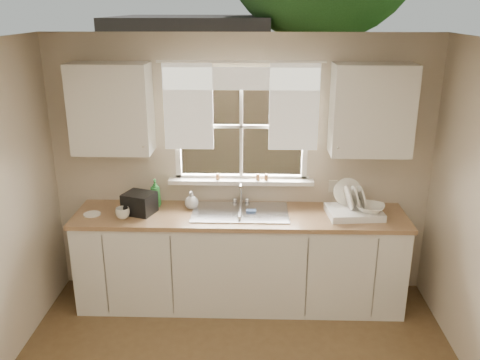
{
  "coord_description": "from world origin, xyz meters",
  "views": [
    {
      "loc": [
        0.13,
        -2.61,
        2.72
      ],
      "look_at": [
        0.0,
        1.65,
        1.25
      ],
      "focal_mm": 38.0,
      "sensor_mm": 36.0,
      "label": 1
    }
  ],
  "objects_px": {
    "cup": "(123,213)",
    "black_appliance": "(140,203)",
    "dish_rack": "(354,209)",
    "soap_bottle_a": "(155,193)"
  },
  "relations": [
    {
      "from": "dish_rack",
      "to": "cup",
      "type": "bearing_deg",
      "value": -176.38
    },
    {
      "from": "cup",
      "to": "black_appliance",
      "type": "relative_size",
      "value": 0.49
    },
    {
      "from": "black_appliance",
      "to": "soap_bottle_a",
      "type": "bearing_deg",
      "value": 74.35
    },
    {
      "from": "cup",
      "to": "black_appliance",
      "type": "height_order",
      "value": "black_appliance"
    },
    {
      "from": "soap_bottle_a",
      "to": "black_appliance",
      "type": "xyz_separation_m",
      "value": [
        -0.12,
        -0.17,
        -0.04
      ]
    },
    {
      "from": "dish_rack",
      "to": "soap_bottle_a",
      "type": "distance_m",
      "value": 1.85
    },
    {
      "from": "black_appliance",
      "to": "cup",
      "type": "bearing_deg",
      "value": -115.01
    },
    {
      "from": "dish_rack",
      "to": "black_appliance",
      "type": "relative_size",
      "value": 1.95
    },
    {
      "from": "soap_bottle_a",
      "to": "black_appliance",
      "type": "bearing_deg",
      "value": -141.48
    },
    {
      "from": "dish_rack",
      "to": "black_appliance",
      "type": "height_order",
      "value": "dish_rack"
    }
  ]
}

